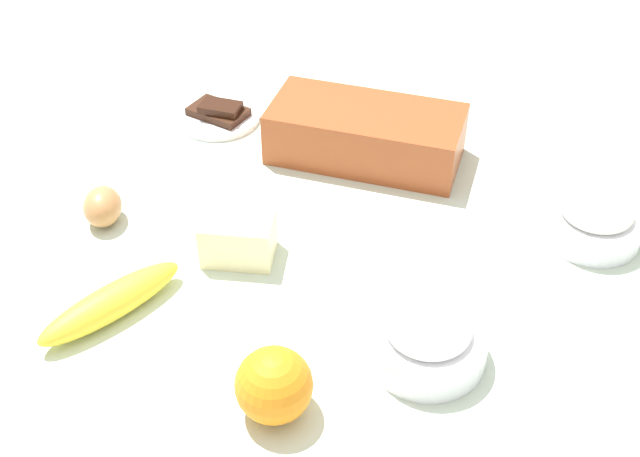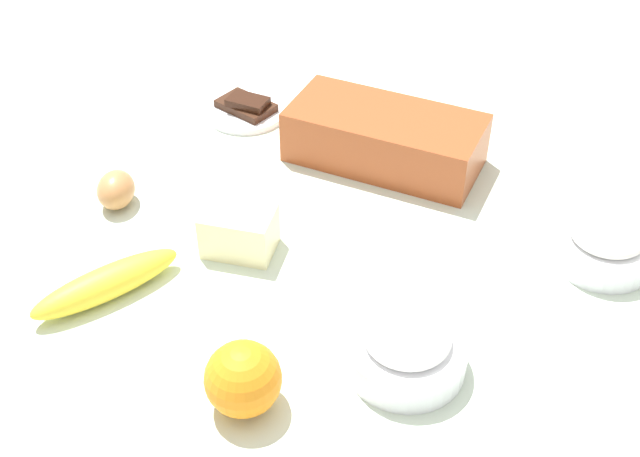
{
  "view_description": "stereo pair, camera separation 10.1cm",
  "coord_description": "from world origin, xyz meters",
  "px_view_note": "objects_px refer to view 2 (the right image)",
  "views": [
    {
      "loc": [
        0.38,
        -0.68,
        0.69
      ],
      "look_at": [
        0.0,
        0.0,
        0.04
      ],
      "focal_mm": 44.98,
      "sensor_mm": 36.0,
      "label": 1
    },
    {
      "loc": [
        0.46,
        -0.63,
        0.69
      ],
      "look_at": [
        0.0,
        0.0,
        0.04
      ],
      "focal_mm": 44.98,
      "sensor_mm": 36.0,
      "label": 2
    }
  ],
  "objects_px": {
    "loaf_pan": "(385,137)",
    "egg_near_butter": "(116,190)",
    "sugar_bowl": "(406,348)",
    "chocolate_plate": "(246,109)",
    "orange_fruit": "(243,379)",
    "butter_block": "(239,231)",
    "flour_bowl": "(605,244)",
    "banana": "(106,283)"
  },
  "relations": [
    {
      "from": "loaf_pan",
      "to": "egg_near_butter",
      "type": "bearing_deg",
      "value": -139.46
    },
    {
      "from": "sugar_bowl",
      "to": "chocolate_plate",
      "type": "xyz_separation_m",
      "value": [
        -0.49,
        0.3,
        -0.02
      ]
    },
    {
      "from": "loaf_pan",
      "to": "orange_fruit",
      "type": "height_order",
      "value": "orange_fruit"
    },
    {
      "from": "sugar_bowl",
      "to": "chocolate_plate",
      "type": "bearing_deg",
      "value": 148.41
    },
    {
      "from": "butter_block",
      "to": "chocolate_plate",
      "type": "relative_size",
      "value": 0.69
    },
    {
      "from": "orange_fruit",
      "to": "loaf_pan",
      "type": "bearing_deg",
      "value": 105.41
    },
    {
      "from": "loaf_pan",
      "to": "chocolate_plate",
      "type": "relative_size",
      "value": 2.31
    },
    {
      "from": "sugar_bowl",
      "to": "egg_near_butter",
      "type": "height_order",
      "value": "sugar_bowl"
    },
    {
      "from": "flour_bowl",
      "to": "banana",
      "type": "distance_m",
      "value": 0.62
    },
    {
      "from": "loaf_pan",
      "to": "sugar_bowl",
      "type": "relative_size",
      "value": 2.24
    },
    {
      "from": "orange_fruit",
      "to": "butter_block",
      "type": "bearing_deg",
      "value": 132.04
    },
    {
      "from": "orange_fruit",
      "to": "butter_block",
      "type": "distance_m",
      "value": 0.25
    },
    {
      "from": "sugar_bowl",
      "to": "chocolate_plate",
      "type": "height_order",
      "value": "sugar_bowl"
    },
    {
      "from": "flour_bowl",
      "to": "sugar_bowl",
      "type": "relative_size",
      "value": 0.94
    },
    {
      "from": "flour_bowl",
      "to": "chocolate_plate",
      "type": "distance_m",
      "value": 0.59
    },
    {
      "from": "sugar_bowl",
      "to": "loaf_pan",
      "type": "bearing_deg",
      "value": 126.37
    },
    {
      "from": "flour_bowl",
      "to": "orange_fruit",
      "type": "xyz_separation_m",
      "value": [
        -0.22,
        -0.44,
        0.01
      ]
    },
    {
      "from": "flour_bowl",
      "to": "egg_near_butter",
      "type": "distance_m",
      "value": 0.65
    },
    {
      "from": "chocolate_plate",
      "to": "flour_bowl",
      "type": "bearing_deg",
      "value": -0.07
    },
    {
      "from": "loaf_pan",
      "to": "sugar_bowl",
      "type": "height_order",
      "value": "loaf_pan"
    },
    {
      "from": "flour_bowl",
      "to": "butter_block",
      "type": "relative_size",
      "value": 1.4
    },
    {
      "from": "chocolate_plate",
      "to": "egg_near_butter",
      "type": "bearing_deg",
      "value": -87.83
    },
    {
      "from": "sugar_bowl",
      "to": "orange_fruit",
      "type": "distance_m",
      "value": 0.18
    },
    {
      "from": "sugar_bowl",
      "to": "egg_near_butter",
      "type": "relative_size",
      "value": 2.07
    },
    {
      "from": "banana",
      "to": "orange_fruit",
      "type": "distance_m",
      "value": 0.24
    },
    {
      "from": "orange_fruit",
      "to": "flour_bowl",
      "type": "bearing_deg",
      "value": 63.95
    },
    {
      "from": "flour_bowl",
      "to": "orange_fruit",
      "type": "bearing_deg",
      "value": -116.05
    },
    {
      "from": "loaf_pan",
      "to": "banana",
      "type": "xyz_separation_m",
      "value": [
        -0.11,
        -0.44,
        -0.02
      ]
    },
    {
      "from": "banana",
      "to": "egg_near_butter",
      "type": "distance_m",
      "value": 0.18
    },
    {
      "from": "loaf_pan",
      "to": "egg_near_butter",
      "type": "xyz_separation_m",
      "value": [
        -0.24,
        -0.31,
        -0.02
      ]
    },
    {
      "from": "chocolate_plate",
      "to": "banana",
      "type": "bearing_deg",
      "value": -71.88
    },
    {
      "from": "flour_bowl",
      "to": "orange_fruit",
      "type": "distance_m",
      "value": 0.49
    },
    {
      "from": "butter_block",
      "to": "egg_near_butter",
      "type": "distance_m",
      "value": 0.2
    },
    {
      "from": "loaf_pan",
      "to": "egg_near_butter",
      "type": "relative_size",
      "value": 4.64
    },
    {
      "from": "flour_bowl",
      "to": "sugar_bowl",
      "type": "xyz_separation_m",
      "value": [
        -0.11,
        -0.3,
        0.0
      ]
    },
    {
      "from": "orange_fruit",
      "to": "butter_block",
      "type": "xyz_separation_m",
      "value": [
        -0.17,
        0.19,
        -0.01
      ]
    },
    {
      "from": "loaf_pan",
      "to": "flour_bowl",
      "type": "relative_size",
      "value": 2.39
    },
    {
      "from": "banana",
      "to": "sugar_bowl",
      "type": "bearing_deg",
      "value": 18.79
    },
    {
      "from": "flour_bowl",
      "to": "orange_fruit",
      "type": "relative_size",
      "value": 1.54
    },
    {
      "from": "flour_bowl",
      "to": "chocolate_plate",
      "type": "xyz_separation_m",
      "value": [
        -0.59,
        0.0,
        -0.02
      ]
    },
    {
      "from": "orange_fruit",
      "to": "egg_near_butter",
      "type": "relative_size",
      "value": 1.26
    },
    {
      "from": "loaf_pan",
      "to": "orange_fruit",
      "type": "distance_m",
      "value": 0.48
    }
  ]
}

